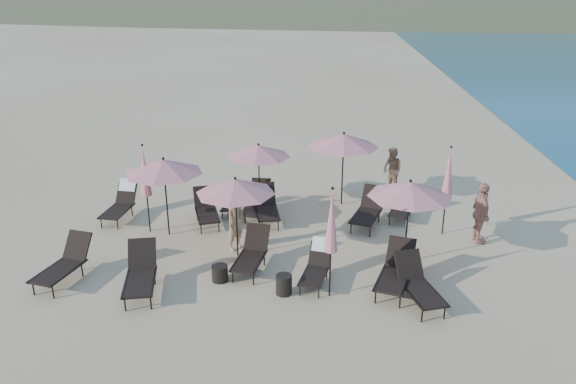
# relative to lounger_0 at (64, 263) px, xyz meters

# --- Properties ---
(ground) EXTENTS (800.00, 800.00, 0.00)m
(ground) POSITION_rel_lounger_0_xyz_m (5.78, 0.23, -0.48)
(ground) COLOR #D6BA8C
(ground) RESTS_ON ground
(lounger_0) EXTENTS (1.06, 1.88, 1.02)m
(lounger_0) POSITION_rel_lounger_0_xyz_m (0.00, 0.00, 0.00)
(lounger_0) COLOR black
(lounger_0) RESTS_ON ground
(lounger_1) EXTENTS (1.06, 1.93, 1.05)m
(lounger_1) POSITION_rel_lounger_0_xyz_m (2.07, -0.39, 0.01)
(lounger_1) COLOR black
(lounger_1) RESTS_ON ground
(lounger_2) EXTENTS (0.89, 1.77, 0.98)m
(lounger_2) POSITION_rel_lounger_0_xyz_m (4.58, 0.91, -0.02)
(lounger_2) COLOR black
(lounger_2) RESTS_ON ground
(lounger_3) EXTENTS (0.84, 1.59, 0.94)m
(lounger_3) POSITION_rel_lounger_0_xyz_m (6.27, 0.38, -0.03)
(lounger_3) COLOR black
(lounger_3) RESTS_ON ground
(lounger_4) EXTENTS (1.19, 1.94, 1.04)m
(lounger_4) POSITION_rel_lounger_0_xyz_m (8.18, 0.18, 0.01)
(lounger_4) COLOR black
(lounger_4) RESTS_ON ground
(lounger_5) EXTENTS (1.13, 1.84, 0.99)m
(lounger_5) POSITION_rel_lounger_0_xyz_m (8.65, -0.40, -0.02)
(lounger_5) COLOR black
(lounger_5) RESTS_ON ground
(lounger_6) EXTENTS (0.79, 1.78, 1.08)m
(lounger_6) POSITION_rel_lounger_0_xyz_m (0.03, 3.99, 0.04)
(lounger_6) COLOR black
(lounger_6) RESTS_ON ground
(lounger_7) EXTENTS (1.14, 1.80, 0.97)m
(lounger_7) POSITION_rel_lounger_0_xyz_m (2.79, 3.76, -0.03)
(lounger_7) COLOR black
(lounger_7) RESTS_ON ground
(lounger_8) EXTENTS (0.74, 1.73, 0.98)m
(lounger_8) POSITION_rel_lounger_0_xyz_m (4.29, 4.58, -0.02)
(lounger_8) COLOR black
(lounger_8) RESTS_ON ground
(lounger_9) EXTENTS (1.00, 1.86, 1.01)m
(lounger_9) POSITION_rel_lounger_0_xyz_m (4.62, 4.08, -0.00)
(lounger_9) COLOR black
(lounger_9) RESTS_ON ground
(lounger_10) EXTENTS (1.22, 1.95, 1.05)m
(lounger_10) POSITION_rel_lounger_0_xyz_m (7.76, 3.98, 0.01)
(lounger_10) COLOR black
(lounger_10) RESTS_ON ground
(lounger_11) EXTENTS (0.98, 1.59, 0.86)m
(lounger_11) POSITION_rel_lounger_0_xyz_m (8.86, 4.59, -0.08)
(lounger_11) COLOR black
(lounger_11) RESTS_ON ground
(lounger_12) EXTENTS (0.72, 1.52, 0.84)m
(lounger_12) POSITION_rel_lounger_0_xyz_m (3.54, 4.70, -0.08)
(lounger_12) COLOR black
(lounger_12) RESTS_ON ground
(umbrella_open_0) EXTENTS (2.23, 2.23, 2.40)m
(umbrella_open_0) POSITION_rel_lounger_0_xyz_m (1.85, 2.84, 1.64)
(umbrella_open_0) COLOR black
(umbrella_open_0) RESTS_ON ground
(umbrella_open_1) EXTENTS (2.11, 2.11, 2.28)m
(umbrella_open_1) POSITION_rel_lounger_0_xyz_m (4.09, 1.65, 1.53)
(umbrella_open_1) COLOR black
(umbrella_open_1) RESTS_ON ground
(umbrella_open_2) EXTENTS (2.18, 2.18, 2.34)m
(umbrella_open_2) POSITION_rel_lounger_0_xyz_m (8.59, 1.58, 1.59)
(umbrella_open_2) COLOR black
(umbrella_open_2) RESTS_ON ground
(umbrella_open_3) EXTENTS (2.05, 2.05, 2.21)m
(umbrella_open_3) POSITION_rel_lounger_0_xyz_m (4.28, 5.11, 1.48)
(umbrella_open_3) COLOR black
(umbrella_open_3) RESTS_ON ground
(umbrella_open_4) EXTENTS (2.32, 2.32, 2.50)m
(umbrella_open_4) POSITION_rel_lounger_0_xyz_m (6.99, 5.64, 1.73)
(umbrella_open_4) COLOR black
(umbrella_open_4) RESTS_ON ground
(umbrella_closed_0) EXTENTS (0.32, 0.32, 2.77)m
(umbrella_closed_0) POSITION_rel_lounger_0_xyz_m (6.60, -0.27, 1.45)
(umbrella_closed_0) COLOR black
(umbrella_closed_0) RESTS_ON ground
(umbrella_closed_1) EXTENTS (0.32, 0.32, 2.72)m
(umbrella_closed_1) POSITION_rel_lounger_0_xyz_m (9.94, 3.47, 1.41)
(umbrella_closed_1) COLOR black
(umbrella_closed_1) RESTS_ON ground
(umbrella_closed_2) EXTENTS (0.32, 0.32, 2.72)m
(umbrella_closed_2) POSITION_rel_lounger_0_xyz_m (1.22, 3.01, 1.42)
(umbrella_closed_2) COLOR black
(umbrella_closed_2) RESTS_ON ground
(side_table_0) EXTENTS (0.41, 0.41, 0.41)m
(side_table_0) POSITION_rel_lounger_0_xyz_m (3.86, 0.25, -0.27)
(side_table_0) COLOR black
(side_table_0) RESTS_ON ground
(side_table_1) EXTENTS (0.39, 0.39, 0.49)m
(side_table_1) POSITION_rel_lounger_0_xyz_m (5.50, -0.27, -0.23)
(side_table_1) COLOR black
(side_table_1) RESTS_ON ground
(beachgoer_a) EXTENTS (0.65, 0.70, 1.60)m
(beachgoer_a) POSITION_rel_lounger_0_xyz_m (3.99, 2.04, 0.32)
(beachgoer_a) COLOR tan
(beachgoer_a) RESTS_ON ground
(beachgoer_b) EXTENTS (0.94, 0.98, 1.60)m
(beachgoer_b) POSITION_rel_lounger_0_xyz_m (8.77, 6.98, 0.32)
(beachgoer_b) COLOR #AD7B59
(beachgoer_b) RESTS_ON ground
(beachgoer_c) EXTENTS (0.54, 1.09, 1.80)m
(beachgoer_c) POSITION_rel_lounger_0_xyz_m (10.84, 2.96, 0.42)
(beachgoer_c) COLOR tan
(beachgoer_c) RESTS_ON ground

